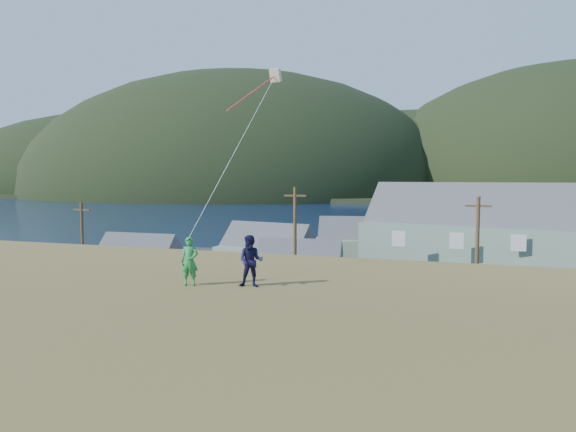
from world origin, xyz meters
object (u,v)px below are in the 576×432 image
object	(u,v)px
lodge	(548,241)
kite_flyer_navy	(251,261)
shed_teal	(136,263)
wharf	(342,247)
kite_flyer_green	(190,261)
shed_palegreen_far	(364,244)
shed_palegreen_near	(265,253)
shed_white	(299,270)

from	to	relation	value
lodge	kite_flyer_navy	xyz separation A→B (m)	(-13.77, -38.10, 3.35)
shed_teal	kite_flyer_navy	bearing A→B (deg)	-50.85
wharf	kite_flyer_green	world-z (taller)	kite_flyer_green
wharf	shed_palegreen_far	bearing A→B (deg)	-67.48
shed_palegreen_near	shed_teal	bearing A→B (deg)	-132.61
lodge	shed_palegreen_far	size ratio (longest dim) A/B	3.11
shed_white	kite_flyer_navy	bearing A→B (deg)	-81.94
lodge	wharf	bearing A→B (deg)	152.88
wharf	shed_palegreen_far	distance (m)	14.43
kite_flyer_green	kite_flyer_navy	bearing A→B (deg)	2.32
lodge	shed_palegreen_near	xyz separation A→B (m)	(-26.81, -2.65, -2.01)
shed_palegreen_near	shed_white	xyz separation A→B (m)	(5.58, -6.33, -0.30)
shed_white	shed_teal	bearing A→B (deg)	177.78
shed_white	wharf	bearing A→B (deg)	88.63
shed_teal	lodge	bearing A→B (deg)	14.33
shed_palegreen_near	shed_palegreen_far	distance (m)	13.33
lodge	shed_teal	distance (m)	38.68
shed_teal	shed_palegreen_near	bearing A→B (deg)	34.69
wharf	kite_flyer_navy	size ratio (longest dim) A/B	17.00
shed_palegreen_near	shed_palegreen_far	size ratio (longest dim) A/B	0.92
shed_palegreen_far	kite_flyer_green	world-z (taller)	kite_flyer_green
shed_palegreen_far	kite_flyer_green	size ratio (longest dim) A/B	7.83
shed_palegreen_near	kite_flyer_navy	bearing A→B (deg)	-57.97
wharf	shed_white	bearing A→B (deg)	-85.07
shed_palegreen_far	wharf	bearing A→B (deg)	102.65
lodge	shed_white	world-z (taller)	lodge
shed_white	kite_flyer_green	size ratio (longest dim) A/B	5.49
kite_flyer_green	kite_flyer_navy	world-z (taller)	kite_flyer_navy
shed_white	kite_flyer_green	xyz separation A→B (m)	(5.66, -29.53, 5.62)
kite_flyer_navy	shed_teal	bearing A→B (deg)	118.28
shed_white	kite_flyer_green	world-z (taller)	kite_flyer_green
lodge	shed_palegreen_far	xyz separation A→B (m)	(-18.34, 7.65, -1.91)
shed_palegreen_far	shed_palegreen_near	bearing A→B (deg)	-139.31
lodge	shed_palegreen_far	world-z (taller)	lodge
shed_white	lodge	bearing A→B (deg)	16.61
wharf	shed_white	xyz separation A→B (m)	(2.57, -29.79, 1.86)
kite_flyer_green	shed_white	bearing A→B (deg)	90.64
kite_flyer_green	shed_palegreen_far	bearing A→B (deg)	83.22
wharf	kite_flyer_navy	bearing A→B (deg)	-80.34
shed_palegreen_far	kite_flyer_green	bearing A→B (deg)	-96.43
wharf	shed_palegreen_far	xyz separation A→B (m)	(5.46, -13.17, 2.26)
wharf	shed_palegreen_near	xyz separation A→B (m)	(-3.01, -23.46, 2.16)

